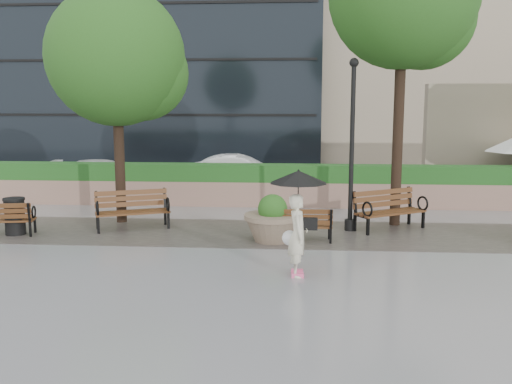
# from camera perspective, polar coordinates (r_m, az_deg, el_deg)

# --- Properties ---
(ground) EXTENTS (100.00, 100.00, 0.00)m
(ground) POSITION_cam_1_polar(r_m,az_deg,el_deg) (11.83, 4.63, -7.53)
(ground) COLOR gray
(ground) RESTS_ON ground
(cobble_strip) EXTENTS (28.00, 3.20, 0.01)m
(cobble_strip) POSITION_cam_1_polar(r_m,az_deg,el_deg) (14.73, 4.57, -4.19)
(cobble_strip) COLOR #383330
(cobble_strip) RESTS_ON ground
(hedge_wall) EXTENTS (24.00, 0.80, 1.35)m
(hedge_wall) POSITION_cam_1_polar(r_m,az_deg,el_deg) (18.54, 4.55, 0.63)
(hedge_wall) COLOR #936B5F
(hedge_wall) RESTS_ON ground
(asphalt_street) EXTENTS (40.00, 7.00, 0.00)m
(asphalt_street) POSITION_cam_1_polar(r_m,az_deg,el_deg) (22.59, 4.49, 0.45)
(asphalt_street) COLOR black
(asphalt_street) RESTS_ON ground
(bench_0) EXTENTS (1.70, 0.94, 0.87)m
(bench_0) POSITION_cam_1_polar(r_m,az_deg,el_deg) (15.80, -24.15, -3.11)
(bench_0) COLOR #572D19
(bench_0) RESTS_ON ground
(bench_1) EXTENTS (2.03, 1.42, 1.02)m
(bench_1) POSITION_cam_1_polar(r_m,az_deg,el_deg) (15.51, -12.22, -2.56)
(bench_1) COLOR #572D19
(bench_1) RESTS_ON ground
(bench_2) EXTENTS (1.58, 0.67, 0.83)m
(bench_2) POSITION_cam_1_polar(r_m,az_deg,el_deg) (13.90, 4.36, -3.95)
(bench_2) COLOR #572D19
(bench_2) RESTS_ON ground
(bench_3) EXTENTS (2.05, 1.67, 1.04)m
(bench_3) POSITION_cam_1_polar(r_m,az_deg,el_deg) (15.50, 13.18, -2.57)
(bench_3) COLOR #572D19
(bench_3) RESTS_ON ground
(planter_left) EXTENTS (1.38, 1.38, 1.16)m
(planter_left) POSITION_cam_1_polar(r_m,az_deg,el_deg) (13.84, 1.66, -3.12)
(planter_left) COLOR #7F6B56
(planter_left) RESTS_ON ground
(trash_bin) EXTENTS (0.54, 0.54, 0.90)m
(trash_bin) POSITION_cam_1_polar(r_m,az_deg,el_deg) (15.77, -22.97, -2.35)
(trash_bin) COLOR black
(trash_bin) RESTS_ON ground
(lamppost) EXTENTS (0.28, 0.28, 4.46)m
(lamppost) POSITION_cam_1_polar(r_m,az_deg,el_deg) (14.95, 9.54, 3.57)
(lamppost) COLOR black
(lamppost) RESTS_ON ground
(tree_0) EXTENTS (3.78, 3.74, 6.43)m
(tree_0) POSITION_cam_1_polar(r_m,az_deg,el_deg) (16.28, -13.23, 12.59)
(tree_0) COLOR black
(tree_0) RESTS_ON ground
(tree_1) EXTENTS (3.90, 3.89, 8.07)m
(tree_1) POSITION_cam_1_polar(r_m,az_deg,el_deg) (16.15, 15.01, 18.00)
(tree_1) COLOR black
(tree_1) RESTS_ON ground
(car_left) EXTENTS (4.29, 2.14, 1.20)m
(car_left) POSITION_cam_1_polar(r_m,az_deg,el_deg) (22.25, -14.79, 1.60)
(car_left) COLOR white
(car_left) RESTS_ON ground
(car_right) EXTENTS (4.11, 1.49, 1.35)m
(car_right) POSITION_cam_1_polar(r_m,az_deg,el_deg) (21.86, -1.66, 1.96)
(car_right) COLOR white
(car_right) RESTS_ON ground
(pedestrian) EXTENTS (1.12, 1.12, 2.06)m
(pedestrian) POSITION_cam_1_polar(r_m,az_deg,el_deg) (11.03, 4.21, -2.05)
(pedestrian) COLOR beige
(pedestrian) RESTS_ON ground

